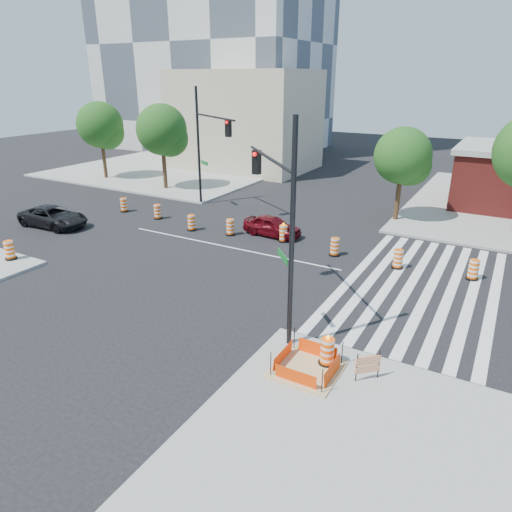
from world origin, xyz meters
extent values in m
plane|color=black|center=(0.00, 0.00, 0.00)|extent=(120.00, 120.00, 0.00)
cube|color=gray|center=(-18.00, 18.00, 0.07)|extent=(22.00, 22.00, 0.15)
cube|color=silver|center=(7.80, 0.00, 0.01)|extent=(0.45, 13.50, 0.01)
cube|color=silver|center=(8.70, 0.00, 0.01)|extent=(0.45, 13.50, 0.01)
cube|color=silver|center=(9.60, 0.00, 0.01)|extent=(0.45, 13.50, 0.01)
cube|color=silver|center=(10.50, 0.00, 0.01)|extent=(0.45, 13.50, 0.01)
cube|color=silver|center=(11.40, 0.00, 0.01)|extent=(0.45, 13.50, 0.01)
cube|color=silver|center=(12.30, 0.00, 0.01)|extent=(0.45, 13.50, 0.01)
cube|color=silver|center=(13.20, 0.00, 0.01)|extent=(0.45, 13.50, 0.01)
cube|color=silver|center=(14.10, 0.00, 0.01)|extent=(0.45, 13.50, 0.01)
cube|color=silver|center=(0.00, 0.00, 0.01)|extent=(14.00, 0.12, 0.01)
cube|color=tan|center=(9.00, -9.00, 0.17)|extent=(2.20, 2.20, 0.05)
cube|color=#F43D04|center=(9.00, -9.90, 0.43)|extent=(1.44, 0.02, 0.55)
cube|color=#F43D04|center=(9.00, -8.10, 0.43)|extent=(1.44, 0.02, 0.55)
cube|color=#F43D04|center=(8.10, -9.00, 0.43)|extent=(0.02, 1.44, 0.55)
cube|color=#F43D04|center=(9.90, -9.00, 0.43)|extent=(0.02, 1.44, 0.55)
cylinder|color=black|center=(8.10, -9.90, 0.60)|extent=(0.04, 0.04, 0.90)
cylinder|color=black|center=(9.90, -9.90, 0.60)|extent=(0.04, 0.04, 0.90)
cylinder|color=black|center=(8.10, -8.10, 0.60)|extent=(0.04, 0.04, 0.90)
cylinder|color=black|center=(9.90, -8.10, 0.60)|extent=(0.04, 0.04, 0.90)
cube|color=#B7A98C|center=(-12.00, 22.00, 5.00)|extent=(14.00, 10.00, 10.00)
imported|color=#50060E|center=(1.30, 3.10, 0.64)|extent=(3.85, 1.80, 1.28)
imported|color=black|center=(-12.25, -2.42, 0.67)|extent=(4.94, 2.46, 1.34)
cylinder|color=black|center=(7.74, -7.78, 4.21)|extent=(0.18, 0.18, 8.13)
cylinder|color=black|center=(5.66, -5.55, 6.45)|extent=(4.25, 4.54, 0.12)
cube|color=black|center=(4.21, -3.99, 5.94)|extent=(0.33, 0.28, 1.02)
sphere|color=#FF0C0C|center=(4.21, -4.17, 6.30)|extent=(0.18, 0.18, 0.18)
cube|color=#0C591E|center=(7.05, -7.04, 3.20)|extent=(0.86, 0.92, 0.25)
cylinder|color=black|center=(-7.21, 7.21, 4.43)|extent=(0.19, 0.19, 8.57)
cylinder|color=black|center=(-4.49, 5.49, 6.79)|extent=(5.50, 3.54, 0.13)
cube|color=black|center=(-2.59, 4.29, 6.25)|extent=(0.34, 0.30, 1.07)
sphere|color=#FF0C0C|center=(-2.59, 4.11, 6.63)|extent=(0.19, 0.19, 0.19)
cube|color=#0C591E|center=(-6.30, 6.64, 3.36)|extent=(1.11, 0.72, 0.27)
cylinder|color=black|center=(9.47, -8.38, 0.20)|extent=(0.59, 0.59, 0.10)
cylinder|color=#FF5B05|center=(9.47, -8.38, 0.69)|extent=(0.47, 0.47, 0.93)
sphere|color=#FF990C|center=(9.47, -8.38, 1.23)|extent=(0.16, 0.16, 0.16)
cylinder|color=black|center=(-8.93, -7.74, 0.20)|extent=(0.61, 0.61, 0.10)
cylinder|color=#FF5B05|center=(-8.93, -7.74, 0.71)|extent=(0.49, 0.49, 0.96)
cube|color=#FF5B05|center=(10.91, -8.51, 0.87)|extent=(0.66, 0.63, 0.29)
cube|color=#FF5B05|center=(10.91, -8.51, 0.54)|extent=(0.66, 0.63, 0.23)
cylinder|color=black|center=(10.63, -8.78, 0.66)|extent=(0.04, 0.04, 1.03)
cylinder|color=black|center=(11.19, -8.24, 0.66)|extent=(0.04, 0.04, 1.03)
cylinder|color=#382314|center=(-20.75, 10.15, 2.27)|extent=(0.33, 0.33, 4.54)
sphere|color=#154313|center=(-20.75, 10.15, 5.11)|extent=(4.26, 4.26, 4.26)
sphere|color=#154313|center=(-20.23, 10.46, 4.40)|extent=(3.12, 3.12, 3.12)
sphere|color=#154313|center=(-21.16, 9.95, 4.69)|extent=(2.84, 2.84, 2.84)
cylinder|color=#382314|center=(-12.80, 9.61, 2.29)|extent=(0.36, 0.36, 4.57)
sphere|color=#154313|center=(-12.80, 9.61, 5.15)|extent=(4.29, 4.29, 4.29)
sphere|color=#154313|center=(-12.24, 9.95, 4.43)|extent=(3.14, 3.14, 3.14)
sphere|color=#154313|center=(-13.24, 9.39, 4.72)|extent=(2.86, 2.86, 2.86)
cylinder|color=#382314|center=(7.27, 10.12, 1.99)|extent=(0.33, 0.33, 3.99)
sphere|color=#154313|center=(7.27, 10.12, 4.49)|extent=(3.74, 3.74, 3.74)
sphere|color=#154313|center=(7.78, 10.42, 3.86)|extent=(2.74, 2.74, 2.74)
sphere|color=#154313|center=(6.86, 9.91, 4.11)|extent=(2.49, 2.49, 2.49)
cylinder|color=black|center=(-10.77, 2.50, 0.05)|extent=(0.60, 0.60, 0.10)
cylinder|color=#FF5B05|center=(-10.77, 2.50, 0.55)|extent=(0.48, 0.48, 0.95)
cylinder|color=black|center=(-7.40, 2.35, 0.05)|extent=(0.60, 0.60, 0.10)
cylinder|color=#FF5B05|center=(-7.40, 2.35, 0.55)|extent=(0.48, 0.48, 0.95)
cylinder|color=black|center=(-3.74, 1.45, 0.05)|extent=(0.60, 0.60, 0.10)
cylinder|color=#FF5B05|center=(-3.74, 1.45, 0.55)|extent=(0.48, 0.48, 0.95)
cylinder|color=black|center=(-1.05, 1.90, 0.05)|extent=(0.60, 0.60, 0.10)
cylinder|color=#FF5B05|center=(-1.05, 1.90, 0.55)|extent=(0.48, 0.48, 0.95)
cylinder|color=black|center=(2.40, 2.46, 0.05)|extent=(0.60, 0.60, 0.10)
cylinder|color=#FF5B05|center=(2.40, 2.46, 0.55)|extent=(0.48, 0.48, 0.95)
sphere|color=#FF990C|center=(2.40, 2.46, 1.10)|extent=(0.16, 0.16, 0.16)
cylinder|color=black|center=(5.93, 1.81, 0.05)|extent=(0.60, 0.60, 0.10)
cylinder|color=#FF5B05|center=(5.93, 1.81, 0.55)|extent=(0.48, 0.48, 0.95)
cylinder|color=black|center=(9.43, 1.72, 0.05)|extent=(0.60, 0.60, 0.10)
cylinder|color=#FF5B05|center=(9.43, 1.72, 0.55)|extent=(0.48, 0.48, 0.95)
cylinder|color=black|center=(12.99, 2.12, 0.05)|extent=(0.60, 0.60, 0.10)
cylinder|color=#FF5B05|center=(12.99, 2.12, 0.55)|extent=(0.48, 0.48, 0.95)
camera|label=1|loc=(13.90, -21.03, 9.37)|focal=32.00mm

